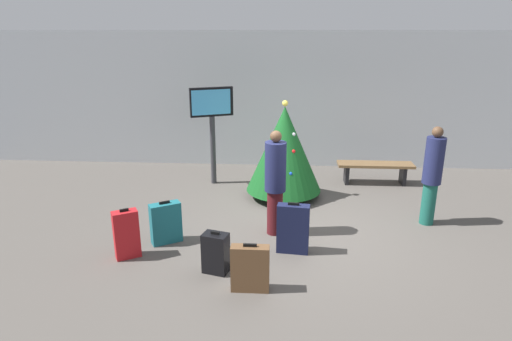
% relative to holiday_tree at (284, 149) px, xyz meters
% --- Properties ---
extents(ground_plane, '(16.00, 16.00, 0.00)m').
position_rel_holiday_tree_xyz_m(ground_plane, '(0.31, -1.65, -1.03)').
color(ground_plane, '#514C47').
extents(back_wall, '(16.00, 0.20, 3.33)m').
position_rel_holiday_tree_xyz_m(back_wall, '(0.31, 2.34, 0.63)').
color(back_wall, '#B7BCC1').
rests_on(back_wall, ground_plane).
extents(holiday_tree, '(1.54, 1.54, 2.02)m').
position_rel_holiday_tree_xyz_m(holiday_tree, '(0.00, 0.00, 0.00)').
color(holiday_tree, '#4C3319').
rests_on(holiday_tree, ground_plane).
extents(flight_info_kiosk, '(0.91, 0.44, 2.17)m').
position_rel_holiday_tree_xyz_m(flight_info_kiosk, '(-1.59, 0.77, 0.50)').
color(flight_info_kiosk, '#333338').
rests_on(flight_info_kiosk, ground_plane).
extents(waiting_bench, '(1.69, 0.44, 0.48)m').
position_rel_holiday_tree_xyz_m(waiting_bench, '(2.06, 0.96, -0.67)').
color(waiting_bench, brown).
rests_on(waiting_bench, ground_plane).
extents(traveller_0, '(0.45, 0.45, 1.78)m').
position_rel_holiday_tree_xyz_m(traveller_0, '(2.58, -1.16, -0.09)').
color(traveller_0, '#19594C').
rests_on(traveller_0, ground_plane).
extents(traveller_1, '(0.39, 0.39, 1.80)m').
position_rel_holiday_tree_xyz_m(traveller_1, '(-0.15, -1.73, -0.08)').
color(traveller_1, '#4C1419').
rests_on(traveller_1, ground_plane).
extents(suitcase_0, '(0.41, 0.32, 0.64)m').
position_rel_holiday_tree_xyz_m(suitcase_0, '(-0.96, -3.04, -0.74)').
color(suitcase_0, black).
rests_on(suitcase_0, ground_plane).
extents(suitcase_1, '(0.42, 0.35, 0.80)m').
position_rel_holiday_tree_xyz_m(suitcase_1, '(-2.38, -2.70, -0.65)').
color(suitcase_1, '#B2191E').
rests_on(suitcase_1, ground_plane).
extents(suitcase_2, '(0.52, 0.42, 0.72)m').
position_rel_holiday_tree_xyz_m(suitcase_2, '(-1.91, -2.18, -0.69)').
color(suitcase_2, '#19606B').
rests_on(suitcase_2, ground_plane).
extents(suitcase_3, '(0.51, 0.17, 0.69)m').
position_rel_holiday_tree_xyz_m(suitcase_3, '(-0.44, -3.48, -0.71)').
color(suitcase_3, brown).
rests_on(suitcase_3, ground_plane).
extents(suitcase_4, '(0.51, 0.23, 0.83)m').
position_rel_holiday_tree_xyz_m(suitcase_4, '(0.15, -2.38, -0.64)').
color(suitcase_4, '#141938').
rests_on(suitcase_4, ground_plane).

